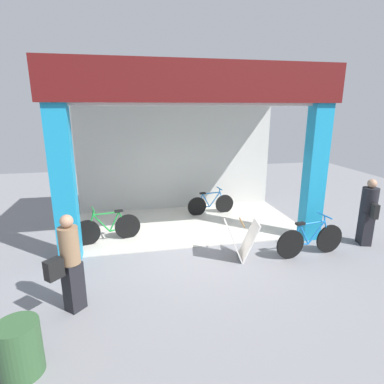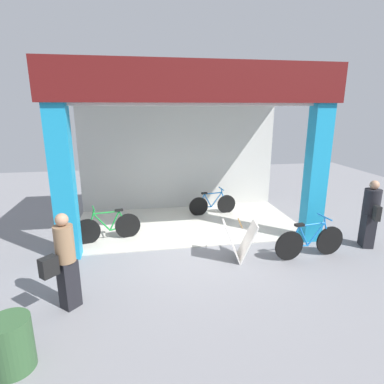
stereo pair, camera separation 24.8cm
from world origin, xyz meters
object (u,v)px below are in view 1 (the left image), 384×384
object	(u,v)px
pedestrian_1	(70,263)
trash_bin	(20,349)
bicycle_inside_1	(108,228)
bicycle_inside_0	(211,204)
sandwich_board_sign	(241,240)
pedestrian_0	(368,211)
bicycle_parked_0	(310,240)

from	to	relation	value
pedestrian_1	trash_bin	bearing A→B (deg)	-109.71
pedestrian_1	bicycle_inside_1	bearing A→B (deg)	81.03
bicycle_inside_0	trash_bin	xyz separation A→B (m)	(-3.84, -5.32, 0.03)
sandwich_board_sign	pedestrian_0	bearing A→B (deg)	1.97
bicycle_inside_0	trash_bin	distance (m)	6.56
bicycle_inside_0	trash_bin	size ratio (longest dim) A/B	2.10
bicycle_inside_1	pedestrian_1	xyz separation A→B (m)	(-0.42, -2.63, 0.48)
bicycle_inside_1	trash_bin	bearing A→B (deg)	-102.44
pedestrian_1	trash_bin	world-z (taller)	pedestrian_1
bicycle_inside_0	bicycle_inside_1	size ratio (longest dim) A/B	0.94
bicycle_parked_0	trash_bin	bearing A→B (deg)	-157.52
bicycle_inside_1	bicycle_parked_0	distance (m)	4.73
bicycle_inside_0	pedestrian_0	world-z (taller)	pedestrian_0
pedestrian_0	pedestrian_1	distance (m)	6.60
sandwich_board_sign	trash_bin	distance (m)	4.41
bicycle_parked_0	trash_bin	distance (m)	5.72
bicycle_inside_1	pedestrian_1	bearing A→B (deg)	-98.97
bicycle_inside_1	pedestrian_0	bearing A→B (deg)	-12.76
bicycle_parked_0	pedestrian_1	world-z (taller)	pedestrian_1
bicycle_parked_0	sandwich_board_sign	size ratio (longest dim) A/B	1.95
bicycle_parked_0	sandwich_board_sign	world-z (taller)	bicycle_parked_0
pedestrian_0	trash_bin	distance (m)	7.35
sandwich_board_sign	pedestrian_0	world-z (taller)	pedestrian_0
bicycle_parked_0	pedestrian_1	distance (m)	4.97
bicycle_inside_0	pedestrian_0	distance (m)	4.23
bicycle_inside_1	pedestrian_0	size ratio (longest dim) A/B	0.98
sandwich_board_sign	trash_bin	world-z (taller)	sandwich_board_sign
bicycle_inside_1	bicycle_parked_0	bearing A→B (deg)	-20.42
bicycle_inside_0	bicycle_inside_1	world-z (taller)	bicycle_inside_1
pedestrian_0	pedestrian_1	xyz separation A→B (m)	(-6.48, -1.26, -0.01)
pedestrian_1	trash_bin	size ratio (longest dim) A/B	2.31
sandwich_board_sign	pedestrian_0	xyz separation A→B (m)	(3.19, 0.11, 0.41)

